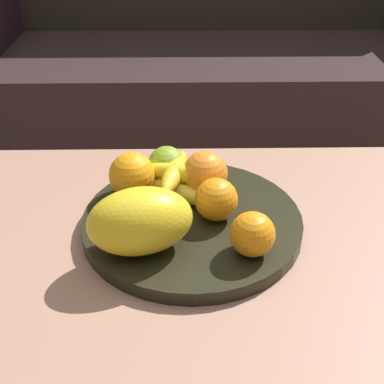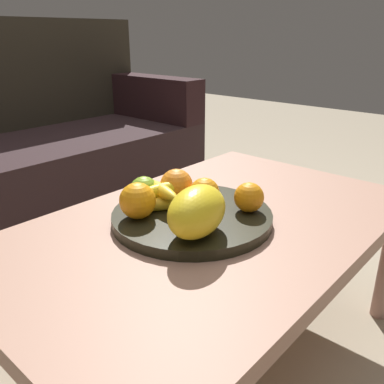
% 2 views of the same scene
% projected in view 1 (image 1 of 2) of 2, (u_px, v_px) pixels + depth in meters
% --- Properties ---
extents(coffee_table, '(1.06, 0.66, 0.41)m').
position_uv_depth(coffee_table, '(210.00, 260.00, 0.89)').
color(coffee_table, '#A97B65').
rests_on(coffee_table, ground_plane).
extents(couch, '(1.70, 0.70, 0.90)m').
position_uv_depth(couch, '(208.00, 68.00, 1.91)').
color(couch, '#2C1D1F').
rests_on(couch, ground_plane).
extents(fruit_bowl, '(0.38, 0.38, 0.03)m').
position_uv_depth(fruit_bowl, '(192.00, 222.00, 0.89)').
color(fruit_bowl, black).
rests_on(fruit_bowl, coffee_table).
extents(melon_large_front, '(0.18, 0.14, 0.11)m').
position_uv_depth(melon_large_front, '(140.00, 221.00, 0.78)').
color(melon_large_front, yellow).
rests_on(melon_large_front, fruit_bowl).
extents(orange_front, '(0.07, 0.07, 0.07)m').
position_uv_depth(orange_front, '(216.00, 200.00, 0.86)').
color(orange_front, orange).
rests_on(orange_front, fruit_bowl).
extents(orange_left, '(0.08, 0.08, 0.08)m').
position_uv_depth(orange_left, '(132.00, 175.00, 0.92)').
color(orange_left, orange).
rests_on(orange_left, fruit_bowl).
extents(orange_right, '(0.07, 0.07, 0.07)m').
position_uv_depth(orange_right, '(252.00, 234.00, 0.78)').
color(orange_right, orange).
rests_on(orange_right, fruit_bowl).
extents(orange_back, '(0.08, 0.08, 0.08)m').
position_uv_depth(orange_back, '(205.00, 174.00, 0.93)').
color(orange_back, orange).
rests_on(orange_back, fruit_bowl).
extents(apple_front, '(0.07, 0.07, 0.07)m').
position_uv_depth(apple_front, '(167.00, 165.00, 0.96)').
color(apple_front, '#7FA827').
rests_on(apple_front, fruit_bowl).
extents(banana_bunch, '(0.17, 0.15, 0.06)m').
position_uv_depth(banana_bunch, '(177.00, 182.00, 0.93)').
color(banana_bunch, gold).
rests_on(banana_bunch, fruit_bowl).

